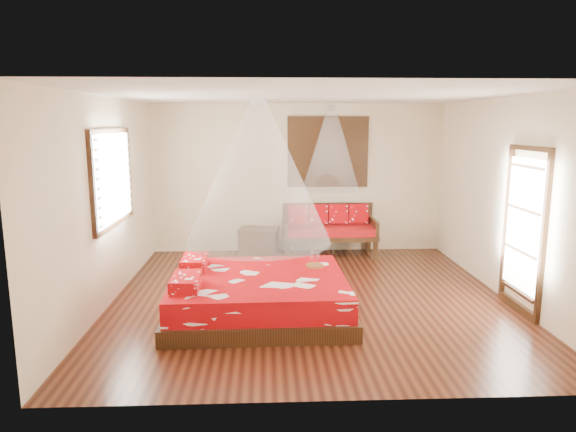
% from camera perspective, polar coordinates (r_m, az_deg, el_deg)
% --- Properties ---
extents(room, '(5.54, 5.54, 2.84)m').
position_cam_1_polar(room, '(7.04, 2.47, 1.77)').
color(room, black).
rests_on(room, ground).
extents(bed, '(2.33, 2.12, 0.65)m').
position_cam_1_polar(bed, '(6.74, -3.38, -8.69)').
color(bed, black).
rests_on(bed, floor).
extents(daybed, '(1.72, 0.76, 0.94)m').
position_cam_1_polar(daybed, '(9.58, 4.58, -1.28)').
color(daybed, black).
rests_on(daybed, floor).
extents(storage_chest, '(0.80, 0.64, 0.50)m').
position_cam_1_polar(storage_chest, '(9.64, -3.25, -2.82)').
color(storage_chest, black).
rests_on(storage_chest, floor).
extents(shutter_panel, '(1.52, 0.06, 1.32)m').
position_cam_1_polar(shutter_panel, '(9.74, 4.45, 7.10)').
color(shutter_panel, black).
rests_on(shutter_panel, wall_back).
extents(window_left, '(0.10, 1.74, 1.34)m').
position_cam_1_polar(window_left, '(7.48, -18.87, 4.05)').
color(window_left, black).
rests_on(window_left, wall_left).
extents(glazed_door, '(0.08, 1.02, 2.16)m').
position_cam_1_polar(glazed_door, '(7.29, 24.70, -1.53)').
color(glazed_door, black).
rests_on(glazed_door, floor).
extents(wine_tray, '(0.24, 0.24, 0.20)m').
position_cam_1_polar(wine_tray, '(7.07, 2.97, -5.23)').
color(wine_tray, brown).
rests_on(wine_tray, bed).
extents(mosquito_net_main, '(1.84, 1.84, 1.80)m').
position_cam_1_polar(mosquito_net_main, '(6.40, -3.32, 4.96)').
color(mosquito_net_main, silver).
rests_on(mosquito_net_main, ceiling).
extents(mosquito_net_daybed, '(1.03, 1.03, 1.50)m').
position_cam_1_polar(mosquito_net_daybed, '(9.27, 4.81, 7.55)').
color(mosquito_net_daybed, silver).
rests_on(mosquito_net_daybed, ceiling).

